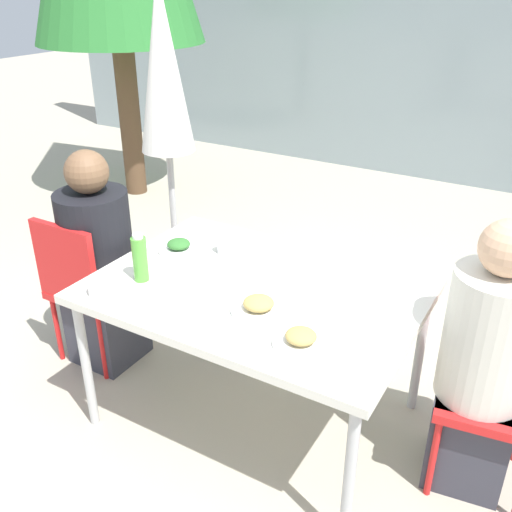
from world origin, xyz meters
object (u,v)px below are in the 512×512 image
(chair_right, at_px, (494,372))
(salad_bowl, at_px, (106,287))
(closed_umbrella, at_px, (164,79))
(bottle, at_px, (140,258))
(person_right, at_px, (482,368))
(chair_left, at_px, (84,282))
(drinking_cup, at_px, (224,245))
(person_left, at_px, (100,268))

(chair_right, distance_m, salad_bowl, 1.66)
(closed_umbrella, height_order, bottle, closed_umbrella)
(person_right, bearing_deg, chair_left, -1.87)
(bottle, distance_m, salad_bowl, 0.19)
(closed_umbrella, xyz_separation_m, drinking_cup, (0.87, -0.69, -0.62))
(chair_left, xyz_separation_m, chair_right, (2.01, 0.30, 0.00))
(person_right, distance_m, drinking_cup, 1.28)
(chair_right, height_order, drinking_cup, chair_right)
(person_left, height_order, drinking_cup, person_left)
(person_left, xyz_separation_m, salad_bowl, (0.43, -0.38, 0.19))
(closed_umbrella, bearing_deg, drinking_cup, -38.43)
(bottle, height_order, salad_bowl, bottle)
(chair_left, height_order, drinking_cup, chair_left)
(chair_right, bearing_deg, person_left, -1.65)
(chair_left, relative_size, chair_right, 1.00)
(chair_left, height_order, chair_right, same)
(chair_left, distance_m, drinking_cup, 0.81)
(chair_right, height_order, closed_umbrella, closed_umbrella)
(person_left, relative_size, closed_umbrella, 0.60)
(person_right, height_order, bottle, person_right)
(chair_left, distance_m, salad_bowl, 0.62)
(chair_right, distance_m, person_right, 0.11)
(person_left, height_order, bottle, person_left)
(person_left, xyz_separation_m, drinking_cup, (0.66, 0.20, 0.21))
(closed_umbrella, distance_m, salad_bowl, 1.55)
(drinking_cup, bearing_deg, salad_bowl, -111.67)
(chair_left, xyz_separation_m, bottle, (0.54, -0.13, 0.33))
(chair_left, height_order, person_left, person_left)
(closed_umbrella, xyz_separation_m, salad_bowl, (0.64, -1.27, -0.64))
(person_left, bearing_deg, bottle, -23.25)
(chair_right, relative_size, person_right, 0.72)
(closed_umbrella, relative_size, bottle, 8.90)
(drinking_cup, relative_size, salad_bowl, 0.60)
(salad_bowl, bearing_deg, chair_right, 21.14)
(closed_umbrella, bearing_deg, person_right, -19.61)
(chair_left, relative_size, drinking_cup, 9.55)
(person_left, bearing_deg, chair_right, 6.54)
(closed_umbrella, relative_size, salad_bowl, 13.18)
(chair_right, distance_m, drinking_cup, 1.33)
(person_right, distance_m, closed_umbrella, 2.41)
(person_right, relative_size, closed_umbrella, 0.60)
(salad_bowl, bearing_deg, closed_umbrella, 116.66)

